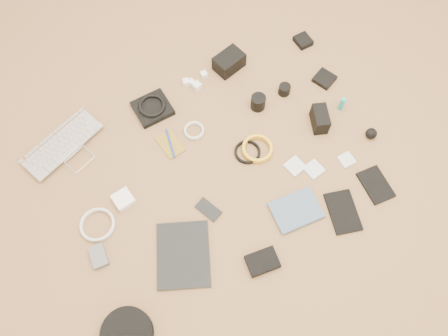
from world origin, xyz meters
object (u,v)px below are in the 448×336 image
headphone_case (127,334)px  phone (208,210)px  laptop (71,152)px  dslr_camera (229,62)px  tablet (183,255)px  paperback (304,226)px

headphone_case → phone: bearing=31.2°
laptop → phone: (0.41, -0.52, -0.01)m
phone → headphone_case: size_ratio=0.56×
dslr_camera → tablet: size_ratio=0.52×
tablet → phone: bearing=58.7°
dslr_camera → tablet: 0.95m
laptop → dslr_camera: 0.85m
headphone_case → laptop: bearing=85.0°
laptop → phone: laptop is taller
phone → laptop: bearing=106.2°
tablet → dslr_camera: bearing=74.5°
dslr_camera → laptop: bearing=171.7°
laptop → tablet: size_ratio=1.36×
laptop → headphone_case: 0.82m
dslr_camera → headphone_case: dslr_camera is taller
dslr_camera → phone: (-0.43, -0.61, -0.04)m
headphone_case → paperback: headphone_case is taller
tablet → paperback: size_ratio=1.37×
phone → headphone_case: headphone_case is taller
phone → paperback: 0.40m
laptop → headphone_case: bearing=-116.0°
laptop → dslr_camera: dslr_camera is taller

